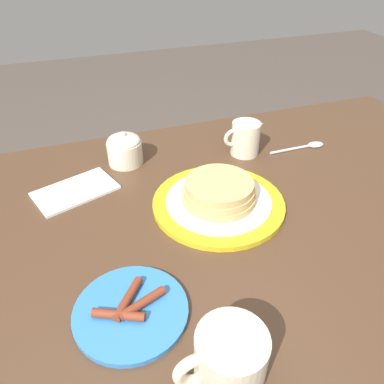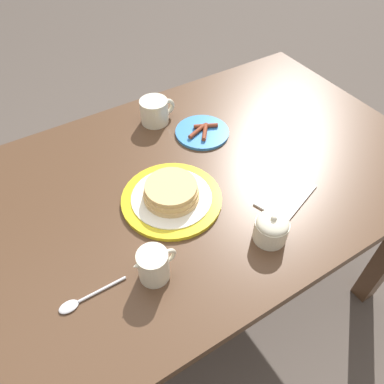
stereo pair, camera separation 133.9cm
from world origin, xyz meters
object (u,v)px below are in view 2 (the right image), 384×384
at_px(coffee_mug, 155,111).
at_px(napkin, 286,195).
at_px(spoon, 81,301).
at_px(pancake_plate, 171,195).
at_px(side_plate_bacon, 202,132).
at_px(creamer_pitcher, 153,265).
at_px(sugar_bowl, 271,228).

relative_size(coffee_mug, napkin, 0.63).
distance_m(napkin, spoon, 0.60).
relative_size(pancake_plate, coffee_mug, 2.24).
bearing_deg(side_plate_bacon, coffee_mug, 125.32).
height_order(coffee_mug, creamer_pitcher, creamer_pitcher).
bearing_deg(coffee_mug, pancake_plate, -111.25).
distance_m(coffee_mug, creamer_pitcher, 0.59).
xyz_separation_m(side_plate_bacon, creamer_pitcher, (-0.38, -0.38, 0.04)).
bearing_deg(coffee_mug, creamer_pitcher, -118.40).
relative_size(side_plate_bacon, creamer_pitcher, 1.60).
relative_size(coffee_mug, creamer_pitcher, 1.12).
relative_size(napkin, spoon, 1.23).
distance_m(creamer_pitcher, spoon, 0.18).
xyz_separation_m(side_plate_bacon, spoon, (-0.55, -0.36, -0.00)).
height_order(side_plate_bacon, spoon, side_plate_bacon).
xyz_separation_m(pancake_plate, sugar_bowl, (0.15, -0.24, 0.02)).
bearing_deg(napkin, sugar_bowl, -146.88).
relative_size(side_plate_bacon, napkin, 0.90).
bearing_deg(sugar_bowl, creamer_pitcher, 169.17).
bearing_deg(coffee_mug, side_plate_bacon, -54.68).
height_order(creamer_pitcher, spoon, creamer_pitcher).
height_order(coffee_mug, spoon, coffee_mug).
height_order(side_plate_bacon, creamer_pitcher, creamer_pitcher).
height_order(sugar_bowl, spoon, sugar_bowl).
height_order(pancake_plate, creamer_pitcher, creamer_pitcher).
bearing_deg(coffee_mug, spoon, -132.50).
bearing_deg(coffee_mug, napkin, -73.41).
bearing_deg(creamer_pitcher, sugar_bowl, -10.83).
relative_size(coffee_mug, sugar_bowl, 1.45).
bearing_deg(pancake_plate, side_plate_bacon, 41.22).
distance_m(side_plate_bacon, napkin, 0.36).
relative_size(coffee_mug, spoon, 0.78).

